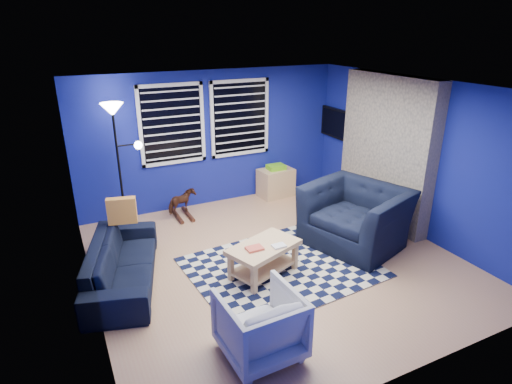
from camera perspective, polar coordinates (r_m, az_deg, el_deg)
floor at (r=6.38m, az=2.64°, el=-9.05°), size 5.00×5.00×0.00m
ceiling at (r=5.54m, az=3.09°, el=13.82°), size 5.00×5.00×0.00m
wall_back at (r=8.02m, az=-5.82°, el=7.03°), size 5.00×0.00×5.00m
wall_left at (r=5.20m, az=-22.12°, el=-2.65°), size 0.00×5.00×5.00m
wall_right at (r=7.33m, az=20.30°, el=4.40°), size 0.00×5.00×5.00m
fireplace at (r=7.59m, az=16.84°, el=4.94°), size 0.65×2.00×2.50m
window_left at (r=7.69m, az=-11.11°, el=8.79°), size 1.17×0.06×1.42m
window_right at (r=8.11m, az=-2.13°, el=9.82°), size 1.17×0.06×1.42m
tv at (r=8.71m, az=10.78°, el=8.92°), size 0.07×1.00×0.58m
rug at (r=6.19m, az=3.41°, el=-9.97°), size 2.64×2.18×0.02m
sofa at (r=6.00m, az=-17.37°, el=-8.99°), size 2.15×1.31×0.59m
armchair_big at (r=6.80m, az=13.13°, el=-3.19°), size 1.76×1.65×0.93m
armchair_bent at (r=4.59m, az=0.53°, el=-17.22°), size 0.80×0.83×0.73m
rocking_horse at (r=7.72m, az=-9.86°, el=-1.31°), size 0.43×0.57×0.44m
coffee_table at (r=5.85m, az=1.02°, el=-8.21°), size 1.11×0.87×0.48m
cabinet at (r=8.58m, az=2.65°, el=1.34°), size 0.71×0.51×0.65m
floor_lamp at (r=7.14m, az=-18.18°, el=8.20°), size 0.57×0.35×2.11m
throw_pillow at (r=6.34m, az=-17.45°, el=-2.39°), size 0.42×0.21×0.38m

